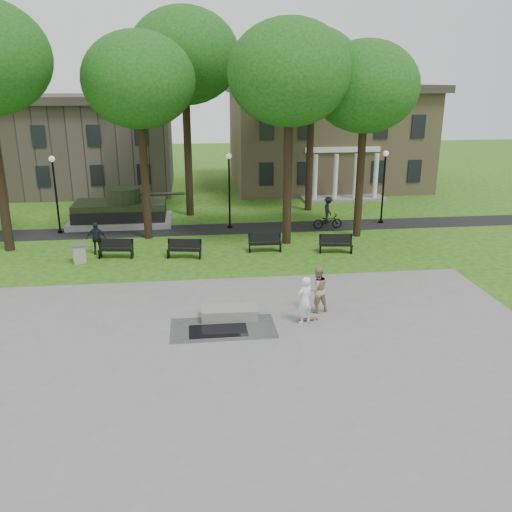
{
  "coord_description": "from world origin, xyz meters",
  "views": [
    {
      "loc": [
        -1.86,
        -21.14,
        9.07
      ],
      "look_at": [
        0.95,
        2.06,
        1.4
      ],
      "focal_mm": 38.0,
      "sensor_mm": 36.0,
      "label": 1
    }
  ],
  "objects": [
    {
      "name": "plaza",
      "position": [
        0.0,
        -5.0,
        0.01
      ],
      "size": [
        22.0,
        16.0,
        0.02
      ],
      "primitive_type": "cube",
      "color": "gray",
      "rests_on": "ground"
    },
    {
      "name": "tank_monument",
      "position": [
        -6.46,
        14.0,
        0.86
      ],
      "size": [
        7.45,
        3.4,
        2.4
      ],
      "color": "gray",
      "rests_on": "ground"
    },
    {
      "name": "skateboarder",
      "position": [
        2.32,
        -2.25,
        0.97
      ],
      "size": [
        0.82,
        0.73,
        1.89
      ],
      "primitive_type": "imported",
      "rotation": [
        0.0,
        0.0,
        3.64
      ],
      "color": "white",
      "rests_on": "plaza"
    },
    {
      "name": "puddle",
      "position": [
        -1.05,
        -2.58,
        0.02
      ],
      "size": [
        2.2,
        1.2,
        0.0
      ],
      "primitive_type": "cube",
      "color": "black",
      "rests_on": "plaza"
    },
    {
      "name": "building_left",
      "position": [
        -11.0,
        26.5,
        3.6
      ],
      "size": [
        15.0,
        10.0,
        7.2
      ],
      "primitive_type": "cube",
      "color": "#4C443D",
      "rests_on": "ground"
    },
    {
      "name": "lamp_left",
      "position": [
        -10.0,
        12.3,
        2.79
      ],
      "size": [
        0.36,
        0.36,
        4.73
      ],
      "color": "black",
      "rests_on": "ground"
    },
    {
      "name": "ground",
      "position": [
        0.0,
        0.0,
        0.0
      ],
      "size": [
        120.0,
        120.0,
        0.0
      ],
      "primitive_type": "plane",
      "color": "#214D12",
      "rests_on": "ground"
    },
    {
      "name": "cyclist",
      "position": [
        6.65,
        11.36,
        0.84
      ],
      "size": [
        1.84,
        1.05,
        2.05
      ],
      "rotation": [
        0.0,
        0.0,
        1.59
      ],
      "color": "black",
      "rests_on": "ground"
    },
    {
      "name": "lamp_right",
      "position": [
        10.5,
        12.3,
        2.79
      ],
      "size": [
        0.36,
        0.36,
        4.73
      ],
      "color": "black",
      "rests_on": "ground"
    },
    {
      "name": "park_bench_1",
      "position": [
        -2.36,
        6.49,
        0.52
      ],
      "size": [
        1.85,
        0.83,
        1.0
      ],
      "rotation": [
        0.0,
        0.0,
        -0.17
      ],
      "color": "black",
      "rests_on": "ground"
    },
    {
      "name": "park_bench_0",
      "position": [
        -5.95,
        6.95,
        0.52
      ],
      "size": [
        1.84,
        0.76,
        1.0
      ],
      "rotation": [
        0.0,
        0.0,
        -0.13
      ],
      "color": "black",
      "rests_on": "ground"
    },
    {
      "name": "park_bench_2",
      "position": [
        2.04,
        7.09,
        0.52
      ],
      "size": [
        1.81,
        0.58,
        1.0
      ],
      "rotation": [
        0.0,
        0.0,
        -0.03
      ],
      "color": "black",
      "rests_on": "ground"
    },
    {
      "name": "tree_1",
      "position": [
        -4.5,
        10.5,
        8.95
      ],
      "size": [
        6.2,
        6.2,
        11.63
      ],
      "color": "black",
      "rests_on": "ground"
    },
    {
      "name": "tree_3",
      "position": [
        8.0,
        9.5,
        8.6
      ],
      "size": [
        6.0,
        6.0,
        11.19
      ],
      "color": "black",
      "rests_on": "ground"
    },
    {
      "name": "building_right",
      "position": [
        10.0,
        26.0,
        4.34
      ],
      "size": [
        17.0,
        12.0,
        8.6
      ],
      "color": "#9E8460",
      "rests_on": "ground"
    },
    {
      "name": "park_bench_3",
      "position": [
        5.85,
        6.41,
        0.52
      ],
      "size": [
        1.84,
        0.76,
        1.0
      ],
      "rotation": [
        0.0,
        0.0,
        -0.13
      ],
      "color": "black",
      "rests_on": "ground"
    },
    {
      "name": "pedestrian_walker",
      "position": [
        -7.07,
        7.74,
        0.88
      ],
      "size": [
        1.05,
        0.48,
        1.75
      ],
      "primitive_type": "imported",
      "rotation": [
        0.0,
        0.0,
        0.05
      ],
      "color": "black",
      "rests_on": "ground"
    },
    {
      "name": "tree_2",
      "position": [
        3.5,
        8.5,
        9.32
      ],
      "size": [
        6.6,
        6.6,
        12.16
      ],
      "color": "black",
      "rests_on": "ground"
    },
    {
      "name": "tree_4",
      "position": [
        -2.0,
        16.0,
        10.39
      ],
      "size": [
        7.2,
        7.2,
        13.5
      ],
      "color": "black",
      "rests_on": "ground"
    },
    {
      "name": "friend_watching",
      "position": [
        3.03,
        -1.26,
        0.99
      ],
      "size": [
        1.1,
        0.95,
        1.94
      ],
      "primitive_type": "imported",
      "rotation": [
        0.0,
        0.0,
        3.4
      ],
      "color": "tan",
      "rests_on": "plaza"
    },
    {
      "name": "skateboard",
      "position": [
        2.52,
        -2.07,
        0.06
      ],
      "size": [
        0.8,
        0.28,
        0.07
      ],
      "primitive_type": "cube",
      "rotation": [
        0.0,
        0.0,
        0.11
      ],
      "color": "brown",
      "rests_on": "plaza"
    },
    {
      "name": "lamp_mid",
      "position": [
        0.5,
        12.3,
        2.79
      ],
      "size": [
        0.36,
        0.36,
        4.73
      ],
      "color": "black",
      "rests_on": "ground"
    },
    {
      "name": "tree_5",
      "position": [
        6.5,
        16.5,
        9.67
      ],
      "size": [
        6.4,
        6.4,
        12.44
      ],
      "color": "black",
      "rests_on": "ground"
    },
    {
      "name": "concrete_block",
      "position": [
        -0.54,
        -1.49,
        0.24
      ],
      "size": [
        2.23,
        1.07,
        0.45
      ],
      "primitive_type": "cube",
      "rotation": [
        0.0,
        0.0,
        -0.03
      ],
      "color": "gray",
      "rests_on": "plaza"
    },
    {
      "name": "trash_bin",
      "position": [
        -7.75,
        6.34,
        0.49
      ],
      "size": [
        0.83,
        0.83,
        0.96
      ],
      "rotation": [
        0.0,
        0.0,
        0.32
      ],
      "color": "gray",
      "rests_on": "ground"
    },
    {
      "name": "footpath",
      "position": [
        0.0,
        12.0,
        0.01
      ],
      "size": [
        44.0,
        2.6,
        0.01
      ],
      "primitive_type": "cube",
      "color": "black",
      "rests_on": "ground"
    }
  ]
}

